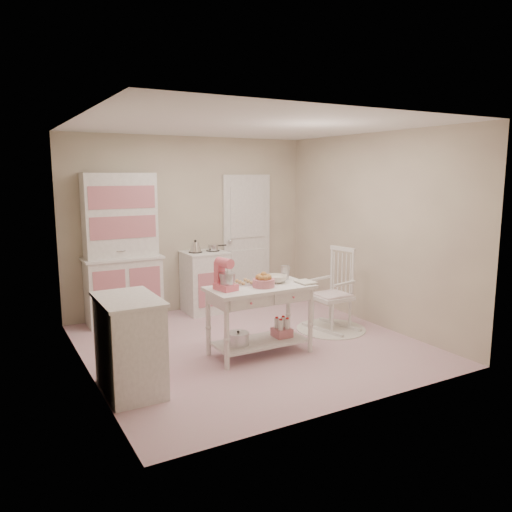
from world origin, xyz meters
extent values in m
plane|color=pink|center=(0.00, 0.00, 0.00)|extent=(3.80, 3.80, 0.00)
cube|color=white|center=(0.00, 0.00, 2.60)|extent=(3.80, 3.80, 0.04)
cube|color=beige|center=(0.00, 1.90, 1.30)|extent=(3.80, 0.04, 2.60)
cube|color=beige|center=(0.00, -1.90, 1.30)|extent=(3.80, 0.04, 2.60)
cube|color=beige|center=(-1.90, 0.00, 1.30)|extent=(0.04, 3.80, 2.60)
cube|color=beige|center=(1.90, 0.00, 1.30)|extent=(0.04, 3.80, 2.60)
cube|color=white|center=(0.95, 1.87, 1.02)|extent=(0.82, 0.05, 2.04)
cube|color=white|center=(-1.10, 1.66, 1.04)|extent=(1.06, 0.50, 2.08)
cube|color=white|center=(0.10, 1.61, 0.46)|extent=(0.62, 0.57, 0.92)
cube|color=white|center=(-1.63, -0.59, 0.46)|extent=(0.54, 0.84, 0.92)
cylinder|color=white|center=(1.22, -0.01, 0.01)|extent=(0.92, 0.92, 0.01)
cube|color=white|center=(1.22, -0.01, 0.55)|extent=(0.62, 0.80, 1.10)
cube|color=white|center=(-0.06, -0.33, 0.40)|extent=(1.20, 0.60, 0.80)
cube|color=#F06578|center=(-0.48, -0.31, 0.97)|extent=(0.25, 0.32, 0.34)
cube|color=silver|center=(-0.21, -0.15, 0.81)|extent=(0.34, 0.24, 0.02)
cylinder|color=#C5717C|center=(-0.04, -0.38, 0.85)|extent=(0.25, 0.25, 0.09)
imported|color=white|center=(0.20, -0.25, 0.84)|extent=(0.27, 0.27, 0.08)
cylinder|color=silver|center=(0.38, -0.17, 0.89)|extent=(0.10, 0.10, 0.17)
imported|color=white|center=(0.39, -0.45, 0.81)|extent=(0.18, 0.25, 0.02)
camera|label=1|loc=(-2.79, -5.13, 2.07)|focal=35.00mm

